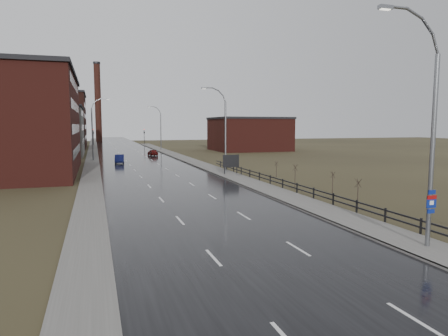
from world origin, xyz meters
TOP-DOWN VIEW (x-y plane):
  - ground at (0.00, 0.00)m, footprint 320.00×320.00m
  - road at (0.00, 60.00)m, footprint 14.00×300.00m
  - sidewalk_right at (8.60, 35.00)m, footprint 3.20×180.00m
  - curb_right at (7.08, 35.00)m, footprint 0.16×180.00m
  - sidewalk_left at (-8.20, 60.00)m, footprint 2.40×260.00m
  - warehouse_mid at (-17.99, 78.00)m, footprint 16.32×20.40m
  - warehouse_far at (-22.99, 108.00)m, footprint 26.52×24.48m
  - building_right at (30.30, 82.00)m, footprint 18.36×16.32m
  - smokestack at (-6.00, 150.00)m, footprint 2.70×2.70m
  - streetlight_main at (8.47, 2.00)m, footprint 3.91×0.29m
  - streetlight_right_mid at (8.50, 36.00)m, footprint 3.36×0.28m
  - streetlight_left at (-7.70, 62.00)m, footprint 3.36×0.28m
  - streetlight_right_far at (8.50, 90.00)m, footprint 3.36×0.28m
  - guardrail at (10.30, 18.31)m, footprint 0.10×53.05m
  - shrub_c at (11.62, 11.68)m, footprint 0.56×0.59m
  - shrub_d at (13.67, 18.26)m, footprint 0.51×0.54m
  - shrub_e at (12.27, 23.09)m, footprint 0.57×0.61m
  - shrub_f at (13.80, 30.87)m, footprint 0.48×0.51m
  - billboard at (9.10, 34.64)m, footprint 2.21×0.17m
  - traffic_light_left at (-8.00, 120.00)m, footprint 0.58×2.73m
  - traffic_light_right at (8.00, 120.00)m, footprint 0.58×2.73m
  - car_near at (-3.70, 56.09)m, footprint 1.85×4.41m
  - car_far at (3.99, 70.82)m, footprint 1.98×4.09m

SIDE VIEW (x-z plane):
  - ground at x=0.00m, z-range 0.00..0.00m
  - road at x=0.00m, z-range 0.00..0.06m
  - sidewalk_left at x=-8.20m, z-range 0.00..0.12m
  - sidewalk_right at x=8.60m, z-range 0.00..0.18m
  - curb_right at x=7.08m, z-range 0.00..0.18m
  - car_far at x=3.99m, z-range 0.00..1.35m
  - car_near at x=-3.70m, z-range 0.00..1.42m
  - guardrail at x=10.30m, z-range 0.16..1.26m
  - shrub_f at x=13.80m, z-range 0.06..2.08m
  - shrub_d at x=13.67m, z-range 0.07..2.20m
  - shrub_c at x=11.62m, z-range 0.07..2.46m
  - shrub_e at x=12.27m, z-range 0.08..2.50m
  - billboard at x=9.10m, z-range 0.45..3.12m
  - building_right at x=30.30m, z-range 0.01..8.51m
  - traffic_light_left at x=-8.00m, z-range 1.95..7.25m
  - traffic_light_right at x=8.00m, z-range 1.95..7.25m
  - warehouse_mid at x=-17.99m, z-range 0.01..10.51m
  - streetlight_right_mid at x=8.50m, z-range 0.16..11.51m
  - streetlight_left at x=-7.70m, z-range 0.16..11.51m
  - streetlight_right_far at x=8.50m, z-range 0.16..11.51m
  - streetlight_main at x=8.47m, z-range 0.01..12.11m
  - warehouse_far at x=-22.99m, z-range 0.01..15.51m
  - smokestack at x=-6.00m, z-range 0.15..30.85m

